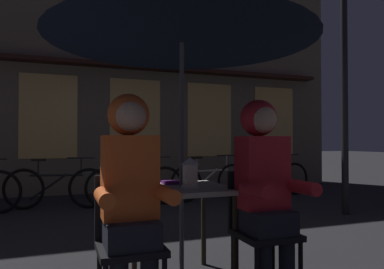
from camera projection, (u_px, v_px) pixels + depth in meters
cafe_table at (182, 200)px, 2.79m from camera, size 0.72×0.72×0.74m
patio_umbrella at (182, 19)px, 2.82m from camera, size 2.10×2.10×2.31m
lantern at (190, 172)px, 2.74m from camera, size 0.11×0.11×0.23m
chair_left at (129, 236)px, 2.28m from camera, size 0.40×0.40×0.87m
chair_right at (260, 224)px, 2.61m from camera, size 0.40×0.40×0.87m
person_left_hooded at (130, 181)px, 2.23m from camera, size 0.45×0.56×1.40m
person_right_hooded at (264, 176)px, 2.56m from camera, size 0.45×0.56×1.40m
shopfront_building at (133, 54)px, 8.12m from camera, size 10.00×0.93×6.20m
street_lamp at (344, 34)px, 5.42m from camera, size 0.32×0.32×3.88m
bicycle_second at (56, 187)px, 5.80m from camera, size 1.64×0.45×0.84m
bicycle_third at (136, 185)px, 6.06m from camera, size 1.68×0.08×0.84m
bicycle_fourth at (210, 181)px, 6.70m from camera, size 1.66×0.36×0.84m
bicycle_fifth at (274, 179)px, 7.13m from camera, size 1.68×0.15×0.84m
book at (175, 182)px, 2.98m from camera, size 0.20×0.14×0.02m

